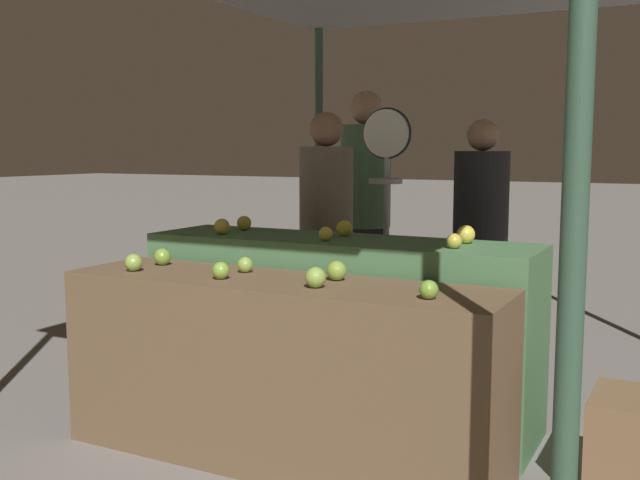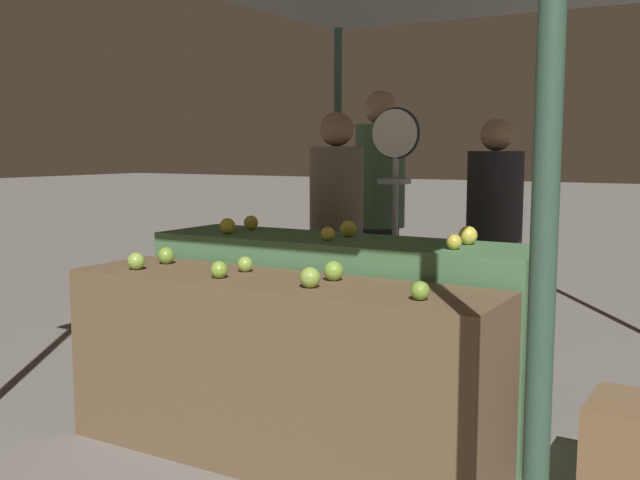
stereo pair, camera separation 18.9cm
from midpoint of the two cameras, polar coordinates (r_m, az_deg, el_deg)
ground_plane at (r=3.59m, az=-4.62°, el=-16.29°), size 60.00×60.00×0.00m
display_counter_front at (r=3.45m, az=-4.69°, el=-9.90°), size 2.05×0.55×0.83m
display_counter_back at (r=3.93m, az=-0.01°, el=-6.82°), size 2.05×0.55×0.96m
apple_front_0 at (r=3.70m, az=-15.45°, el=-1.67°), size 0.08×0.08×0.08m
apple_front_1 at (r=3.39m, az=-9.15°, el=-2.32°), size 0.08×0.08×0.08m
apple_front_2 at (r=3.14m, az=-2.07°, el=-2.88°), size 0.09×0.09×0.09m
apple_front_3 at (r=2.93m, az=6.47°, el=-3.79°), size 0.08×0.08×0.08m
apple_front_4 at (r=3.85m, az=-13.31°, el=-1.25°), size 0.09×0.09×0.09m
apple_front_5 at (r=3.56m, az=-7.25°, el=-1.89°), size 0.08×0.08×0.08m
apple_front_6 at (r=3.31m, az=-0.36°, el=-2.36°), size 0.09×0.09×0.09m
apple_back_0 at (r=4.08m, az=-8.80°, el=1.02°), size 0.09×0.09×0.09m
apple_back_1 at (r=3.74m, az=-1.00°, el=0.47°), size 0.07×0.07×0.07m
apple_back_2 at (r=3.49m, az=8.67°, el=-0.08°), size 0.07×0.07×0.07m
apple_back_3 at (r=4.26m, az=-7.07°, el=1.29°), size 0.08×0.08×0.08m
apple_back_4 at (r=3.93m, az=0.50°, el=0.89°), size 0.09×0.09×0.09m
apple_back_5 at (r=3.69m, az=9.62°, el=0.42°), size 0.09×0.09×0.09m
produce_scale at (r=4.47m, az=3.86°, el=4.43°), size 0.30×0.20×1.66m
person_vendor_at_scale at (r=4.77m, az=-0.65°, el=1.39°), size 0.43×0.43×1.65m
person_customer_left at (r=5.46m, az=2.51°, el=3.26°), size 0.46×0.46×1.83m
person_customer_right at (r=5.13m, az=11.11°, el=1.34°), size 0.40×0.40×1.61m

